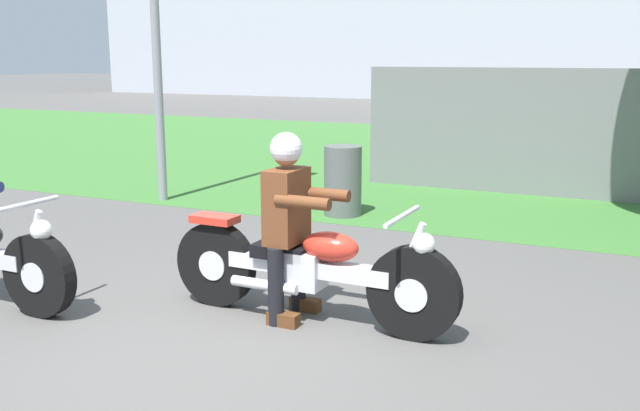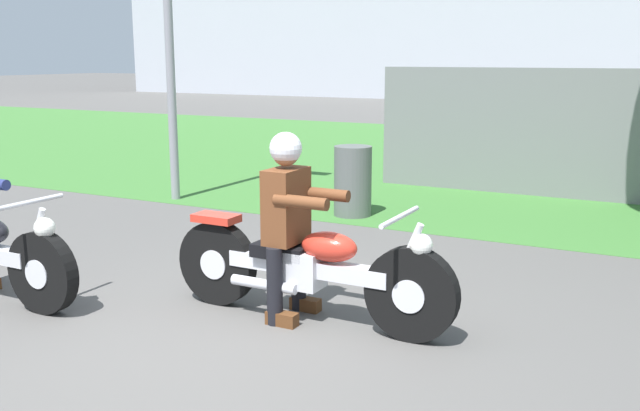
{
  "view_description": "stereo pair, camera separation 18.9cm",
  "coord_description": "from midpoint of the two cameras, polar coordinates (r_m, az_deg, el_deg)",
  "views": [
    {
      "loc": [
        2.66,
        -3.68,
        1.96
      ],
      "look_at": [
        0.39,
        1.1,
        0.85
      ],
      "focal_mm": 40.11,
      "sensor_mm": 36.0,
      "label": 1
    },
    {
      "loc": [
        2.83,
        -3.59,
        1.96
      ],
      "look_at": [
        0.39,
        1.1,
        0.85
      ],
      "focal_mm": 40.11,
      "sensor_mm": 36.0,
      "label": 2
    }
  ],
  "objects": [
    {
      "name": "ground",
      "position": [
        4.96,
        -9.05,
        -11.58
      ],
      "size": [
        120.0,
        120.0,
        0.0
      ],
      "primitive_type": "plane",
      "color": "#565451"
    },
    {
      "name": "trash_can",
      "position": [
        8.89,
        3.24,
        1.96
      ],
      "size": [
        0.47,
        0.47,
        0.87
      ],
      "primitive_type": "cylinder",
      "color": "#595E5B",
      "rests_on": "ground"
    },
    {
      "name": "grass_verge",
      "position": [
        13.92,
        15.79,
        3.32
      ],
      "size": [
        60.0,
        12.0,
        0.01
      ],
      "primitive_type": "cube",
      "color": "#3D7533",
      "rests_on": "ground"
    },
    {
      "name": "motorcycle_lead",
      "position": [
        5.34,
        0.08,
        -5.08
      ],
      "size": [
        2.32,
        0.66,
        0.9
      ],
      "rotation": [
        0.0,
        0.0,
        -0.01
      ],
      "color": "black",
      "rests_on": "ground"
    },
    {
      "name": "fence_segment",
      "position": [
        10.44,
        23.87,
        5.01
      ],
      "size": [
        7.0,
        0.06,
        1.8
      ],
      "primitive_type": "cube",
      "color": "slate",
      "rests_on": "ground"
    },
    {
      "name": "rider_lead",
      "position": [
        5.31,
        -1.52,
        -0.45
      ],
      "size": [
        0.55,
        0.48,
        1.42
      ],
      "rotation": [
        0.0,
        0.0,
        -0.01
      ],
      "color": "black",
      "rests_on": "ground"
    }
  ]
}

